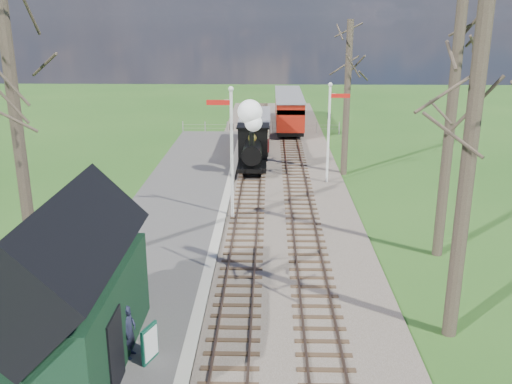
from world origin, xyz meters
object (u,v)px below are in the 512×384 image
bench (93,381)px  sign_board (150,343)px  station_shed (65,293)px  semaphore_far (330,126)px  red_carriage_a (290,115)px  semaphore_near (230,144)px  locomotive (252,140)px  coach (255,130)px  red_carriage_b (288,104)px  person (129,331)px

bench → sign_board: bearing=53.1°
station_shed → semaphore_far: (8.67, 18.00, 1.08)m
red_carriage_a → semaphore_far: bearing=-82.7°
station_shed → bench: size_ratio=4.28×
semaphore_near → locomotive: 8.23m
coach → red_carriage_b: 11.46m
locomotive → sign_board: locomotive is taller
station_shed → semaphore_far: size_ratio=1.10×
semaphore_far → person: (-7.15, -17.69, -2.37)m
station_shed → person: 2.02m
red_carriage_a → person: 31.92m
red_carriage_a → person: (-5.38, -31.46, -0.63)m
semaphore_near → semaphore_far: size_ratio=1.09×
bench → person: person is taller
semaphore_near → red_carriage_a: (3.37, 19.77, -2.01)m
red_carriage_a → coach: bearing=-114.7°
locomotive → coach: bearing=89.9°
semaphore_far → sign_board: bearing=-110.1°
semaphore_far → sign_board: semaphore_far is taller
coach → sign_board: (-2.18, -26.00, -0.79)m
red_carriage_b → person: bearing=-98.3°
red_carriage_b → locomotive: bearing=-98.6°
bench → person: size_ratio=0.95×
semaphore_far → red_carriage_a: 13.99m
locomotive → sign_board: size_ratio=4.26×
station_shed → semaphore_near: 12.58m
semaphore_far → locomotive: bearing=155.0°
locomotive → red_carriage_b: 17.42m
locomotive → person: locomotive is taller
semaphore_near → locomotive: semaphore_near is taller
semaphore_near → coach: (0.77, 14.11, -2.10)m
red_carriage_a → red_carriage_b: (0.00, 5.50, 0.00)m
semaphore_far → locomotive: (-4.39, 2.05, -1.28)m
semaphore_near → coach: size_ratio=0.87×
semaphore_near → sign_board: bearing=-96.8°
station_shed → sign_board: (2.12, 0.11, -1.54)m
station_shed → sign_board: station_shed is taller
semaphore_far → sign_board: size_ratio=5.43×
coach → station_shed: bearing=-99.3°
bench → semaphore_far: bearing=68.4°
red_carriage_a → person: size_ratio=3.57×
station_shed → red_carriage_b: bearing=79.5°
red_carriage_b → bench: (-5.90, -38.64, -1.03)m
coach → bench: size_ratio=4.88×
sign_board → station_shed: bearing=-177.0°
sign_board → bench: (-1.12, -1.49, -0.15)m
station_shed → person: station_shed is taller
semaphore_far → red_carriage_a: size_ratio=1.03×
sign_board → bench: size_ratio=0.72×
semaphore_far → station_shed: bearing=-115.7°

